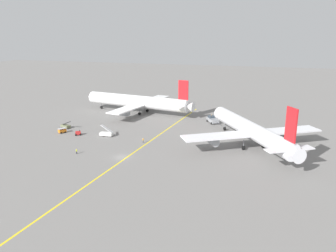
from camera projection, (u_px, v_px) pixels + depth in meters
name	position (u px, v px, depth m)	size (l,w,h in m)	color
ground_plane	(122.00, 157.00, 97.14)	(600.00, 600.00, 0.00)	slate
taxiway_stripe	(141.00, 147.00, 105.71)	(0.50, 120.00, 0.01)	yellow
airliner_at_gate_left	(137.00, 102.00, 150.43)	(54.73, 44.54, 16.02)	white
airliner_being_pushed	(250.00, 130.00, 105.32)	(41.31, 45.28, 16.76)	silver
pushback_tug	(213.00, 120.00, 134.87)	(6.51, 8.96, 2.93)	gray
gse_stair_truck_yellow	(106.00, 133.00, 116.96)	(4.72, 2.22, 4.06)	silver
gse_baggage_cart_trailing	(62.00, 131.00, 120.81)	(2.73, 3.15, 1.71)	orange
gse_gpu_cart_small	(78.00, 133.00, 118.17)	(2.62, 2.46, 1.90)	red
gse_belt_loader_portside	(66.00, 126.00, 127.10)	(5.05, 3.06, 3.02)	#666B4C
ground_crew_marshaller_foreground	(77.00, 151.00, 99.76)	(0.36, 0.49, 1.56)	black
ground_crew_ramp_agent_by_cones	(143.00, 140.00, 109.86)	(0.36, 0.36, 1.66)	#4C4C51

